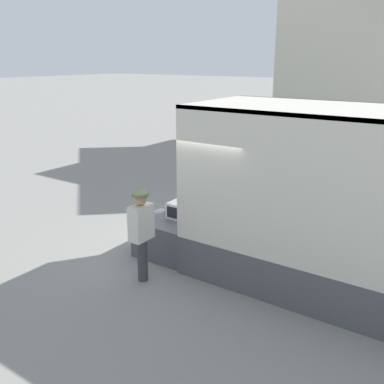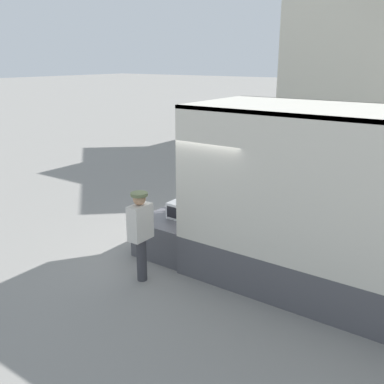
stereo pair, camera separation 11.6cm
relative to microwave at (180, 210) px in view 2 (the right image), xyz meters
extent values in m
plane|color=gray|center=(0.49, 0.34, -0.91)|extent=(160.00, 160.00, 0.00)
cube|color=#4C4C51|center=(3.07, 0.34, -0.54)|extent=(5.15, 2.22, 0.74)
cube|color=beige|center=(3.07, 1.42, 1.01)|extent=(5.15, 0.06, 2.34)
cube|color=beige|center=(3.07, -0.73, 1.01)|extent=(5.15, 0.06, 2.34)
cube|color=beige|center=(3.07, 0.34, 2.15)|extent=(5.15, 2.22, 0.06)
cylinder|color=silver|center=(1.65, 0.72, 0.04)|extent=(0.32, 0.32, 0.40)
cube|color=#B2A893|center=(3.38, 0.94, -0.02)|extent=(0.44, 0.32, 0.28)
cube|color=#4C4C51|center=(-0.10, 0.34, -0.54)|extent=(1.20, 2.11, 0.74)
cube|color=white|center=(0.00, 0.00, 0.00)|extent=(0.44, 0.36, 0.33)
cube|color=black|center=(-0.04, -0.18, 0.00)|extent=(0.28, 0.01, 0.22)
cube|color=black|center=(0.03, 0.70, 0.04)|extent=(0.50, 0.35, 0.41)
cylinder|color=slate|center=(0.23, 0.70, 0.06)|extent=(0.19, 0.19, 0.19)
cylinder|color=red|center=(-0.26, 0.50, 0.12)|extent=(0.04, 0.04, 0.57)
cylinder|color=red|center=(0.33, 0.50, 0.12)|extent=(0.04, 0.04, 0.57)
cylinder|color=red|center=(-0.26, 0.90, 0.12)|extent=(0.04, 0.04, 0.57)
cylinder|color=red|center=(0.33, 0.90, 0.12)|extent=(0.04, 0.04, 0.57)
cylinder|color=red|center=(0.03, 0.50, 0.39)|extent=(0.59, 0.04, 0.04)
cylinder|color=red|center=(0.03, 0.90, 0.39)|extent=(0.59, 0.04, 0.04)
cylinder|color=#38383D|center=(0.13, -1.32, -0.51)|extent=(0.18, 0.18, 0.79)
cube|color=beige|center=(0.13, -1.32, 0.20)|extent=(0.24, 0.44, 0.63)
sphere|color=tan|center=(0.13, -1.32, 0.63)|extent=(0.22, 0.22, 0.22)
cylinder|color=#606B47|center=(0.13, -1.32, 0.71)|extent=(0.29, 0.29, 0.05)
camera|label=1|loc=(4.74, -6.50, 2.90)|focal=40.00mm
camera|label=2|loc=(4.83, -6.43, 2.90)|focal=40.00mm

